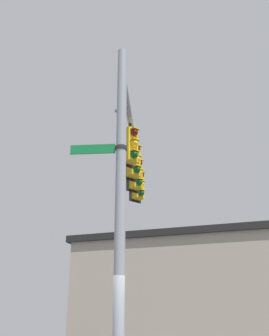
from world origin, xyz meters
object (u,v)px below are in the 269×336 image
Objects in this scene: street_name_sign at (105,149)px; bird_flying at (116,111)px; traffic_light_mid_inner at (134,161)px; traffic_light_mid_outer at (136,174)px; traffic_light_nearest_pole at (131,145)px; traffic_light_arm_end at (138,185)px.

street_name_sign is 8.05m from bird_flying.
traffic_light_mid_outer is at bearing -133.47° from traffic_light_mid_inner.
street_name_sign is at bearing 51.82° from bird_flying.
traffic_light_nearest_pole is 3.41m from traffic_light_arm_end.
traffic_light_mid_outer is 4.78m from street_name_sign.
traffic_light_nearest_pole and traffic_light_mid_inner have the same top height.
traffic_light_mid_inner is (-0.78, -0.83, 0.00)m from traffic_light_nearest_pole.
traffic_light_nearest_pole is 1.00× the size of traffic_light_mid_outer.
traffic_light_nearest_pole is 1.00× the size of traffic_light_arm_end.
traffic_light_mid_inner is 2.27m from traffic_light_arm_end.
traffic_light_mid_outer is at bearing -133.47° from traffic_light_nearest_pole.
street_name_sign is (4.22, 3.92, -1.20)m from traffic_light_arm_end.
traffic_light_nearest_pole is 1.35× the size of street_name_sign.
traffic_light_mid_outer and traffic_light_arm_end have the same top height.
traffic_light_mid_outer is (-0.78, -0.83, 0.00)m from traffic_light_mid_inner.
traffic_light_arm_end is (-1.56, -1.65, 0.00)m from traffic_light_mid_inner.
bird_flying reaches higher than traffic_light_mid_inner.
traffic_light_arm_end is at bearing -133.47° from traffic_light_nearest_pole.
traffic_light_arm_end is 1.35× the size of street_name_sign.
traffic_light_nearest_pole is 2.65m from street_name_sign.
traffic_light_mid_inner and traffic_light_arm_end have the same top height.
traffic_light_mid_inner is at bearing -139.51° from street_name_sign.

